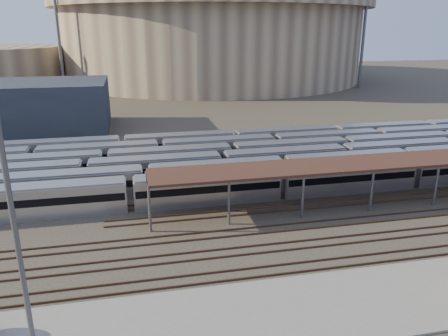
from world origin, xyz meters
name	(u,v)px	position (x,y,z in m)	size (l,w,h in m)	color
ground	(226,230)	(0.00, 0.00, 0.00)	(420.00, 420.00, 0.00)	#383026
apron	(204,324)	(-5.00, -15.00, 0.10)	(50.00, 9.00, 0.20)	gray
subway_trains	(192,164)	(-1.11, 18.50, 1.80)	(129.77, 23.90, 3.60)	#B8B7BC
inspection_shed	(394,162)	(22.00, 4.00, 4.98)	(60.30, 6.00, 5.30)	#56555A
empty_tracks	(237,251)	(0.00, -5.00, 0.09)	(170.00, 9.62, 0.18)	#4C3323
stadium	(212,37)	(25.00, 140.00, 16.47)	(124.00, 124.00, 32.50)	#9D8A6A
service_building	(2,107)	(-35.00, 55.00, 5.00)	(42.00, 20.00, 10.00)	#1E232D
floodlight_0	(58,27)	(-30.00, 110.00, 20.65)	(4.00, 1.00, 38.40)	#56555A
floodlight_2	(364,26)	(70.00, 100.00, 20.65)	(4.00, 1.00, 38.40)	#56555A
floodlight_3	(123,26)	(-10.00, 160.00, 20.65)	(4.00, 1.00, 38.40)	#56555A
yard_light_pole	(11,208)	(-16.88, -14.55, 10.24)	(0.81, 0.36, 19.92)	#56555A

